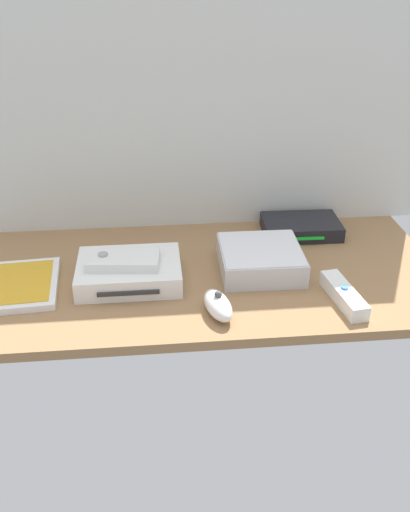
{
  "coord_description": "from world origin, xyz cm",
  "views": [
    {
      "loc": [
        -10.41,
        -105.43,
        61.77
      ],
      "look_at": [
        0.0,
        0.0,
        4.0
      ],
      "focal_mm": 40.67,
      "sensor_mm": 36.0,
      "label": 1
    }
  ],
  "objects_px": {
    "remote_nunchuk": "(218,305)",
    "network_router": "(301,227)",
    "game_console": "(129,272)",
    "remote_classic_pad": "(123,260)",
    "mini_computer": "(261,259)",
    "remote_wand": "(344,295)",
    "game_case": "(23,285)"
  },
  "relations": [
    {
      "from": "remote_nunchuk",
      "to": "network_router",
      "type": "bearing_deg",
      "value": 40.31
    },
    {
      "from": "game_console",
      "to": "remote_nunchuk",
      "type": "bearing_deg",
      "value": -39.36
    },
    {
      "from": "remote_nunchuk",
      "to": "remote_classic_pad",
      "type": "height_order",
      "value": "remote_classic_pad"
    },
    {
      "from": "remote_classic_pad",
      "to": "game_console",
      "type": "bearing_deg",
      "value": 32.19
    },
    {
      "from": "mini_computer",
      "to": "remote_wand",
      "type": "xyz_separation_m",
      "value": [
        0.14,
        -0.14,
        -0.01
      ]
    },
    {
      "from": "mini_computer",
      "to": "game_case",
      "type": "xyz_separation_m",
      "value": [
        -0.49,
        -0.02,
        -0.02
      ]
    },
    {
      "from": "remote_wand",
      "to": "game_console",
      "type": "bearing_deg",
      "value": 156.37
    },
    {
      "from": "game_console",
      "to": "mini_computer",
      "type": "relative_size",
      "value": 1.22
    },
    {
      "from": "game_case",
      "to": "remote_wand",
      "type": "relative_size",
      "value": 1.32
    },
    {
      "from": "game_console",
      "to": "remote_nunchuk",
      "type": "distance_m",
      "value": 0.22
    },
    {
      "from": "mini_computer",
      "to": "network_router",
      "type": "distance_m",
      "value": 0.21
    },
    {
      "from": "game_console",
      "to": "remote_nunchuk",
      "type": "relative_size",
      "value": 1.96
    },
    {
      "from": "remote_nunchuk",
      "to": "remote_classic_pad",
      "type": "bearing_deg",
      "value": 129.94
    },
    {
      "from": "mini_computer",
      "to": "game_console",
      "type": "bearing_deg",
      "value": -176.37
    },
    {
      "from": "game_console",
      "to": "mini_computer",
      "type": "bearing_deg",
      "value": 3.81
    },
    {
      "from": "remote_classic_pad",
      "to": "mini_computer",
      "type": "bearing_deg",
      "value": 10.02
    },
    {
      "from": "game_console",
      "to": "remote_classic_pad",
      "type": "distance_m",
      "value": 0.03
    },
    {
      "from": "game_console",
      "to": "network_router",
      "type": "distance_m",
      "value": 0.44
    },
    {
      "from": "game_case",
      "to": "remote_classic_pad",
      "type": "distance_m",
      "value": 0.21
    },
    {
      "from": "mini_computer",
      "to": "game_case",
      "type": "relative_size",
      "value": 0.87
    },
    {
      "from": "network_router",
      "to": "remote_nunchuk",
      "type": "height_order",
      "value": "remote_nunchuk"
    },
    {
      "from": "network_router",
      "to": "remote_wand",
      "type": "xyz_separation_m",
      "value": [
        0.01,
        -0.3,
        -0.0
      ]
    },
    {
      "from": "remote_wand",
      "to": "game_case",
      "type": "bearing_deg",
      "value": 162.17
    },
    {
      "from": "mini_computer",
      "to": "remote_nunchuk",
      "type": "bearing_deg",
      "value": -125.05
    },
    {
      "from": "network_router",
      "to": "remote_nunchuk",
      "type": "bearing_deg",
      "value": -125.3
    },
    {
      "from": "remote_classic_pad",
      "to": "remote_wand",
      "type": "bearing_deg",
      "value": -9.45
    },
    {
      "from": "game_console",
      "to": "network_router",
      "type": "height_order",
      "value": "game_console"
    },
    {
      "from": "remote_wand",
      "to": "remote_classic_pad",
      "type": "relative_size",
      "value": 1.0
    },
    {
      "from": "game_console",
      "to": "mini_computer",
      "type": "height_order",
      "value": "mini_computer"
    },
    {
      "from": "game_console",
      "to": "mini_computer",
      "type": "xyz_separation_m",
      "value": [
        0.28,
        0.02,
        0.0
      ]
    },
    {
      "from": "network_router",
      "to": "remote_classic_pad",
      "type": "relative_size",
      "value": 1.21
    },
    {
      "from": "game_console",
      "to": "network_router",
      "type": "xyz_separation_m",
      "value": [
        0.4,
        0.18,
        -0.0
      ]
    }
  ]
}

